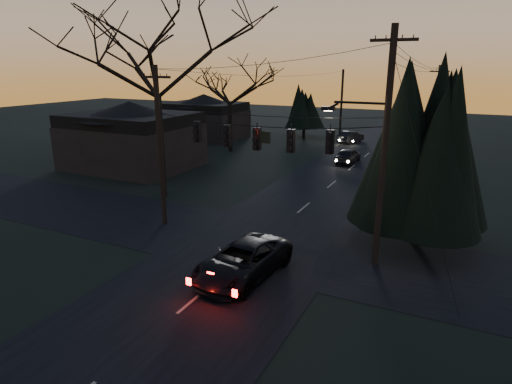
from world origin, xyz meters
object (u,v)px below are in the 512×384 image
at_px(utility_pole_left, 165,224).
at_px(bare_tree_left, 155,54).
at_px(utility_pole_far_r, 430,153).
at_px(utility_pole_far_l, 340,134).
at_px(sedan_oncoming_b, 351,137).
at_px(utility_pole_right, 374,264).
at_px(evergreen_right, 425,144).
at_px(suv_near, 243,261).
at_px(sedan_oncoming_a, 348,156).

bearing_deg(utility_pole_left, bare_tree_left, 128.22).
bearing_deg(utility_pole_far_r, bare_tree_left, -121.65).
height_order(utility_pole_far_l, sedan_oncoming_b, utility_pole_far_l).
distance_m(utility_pole_right, utility_pole_far_l, 37.79).
xyz_separation_m(utility_pole_far_r, sedan_oncoming_b, (-8.70, 2.33, 0.65)).
bearing_deg(sedan_oncoming_b, evergreen_right, 126.13).
xyz_separation_m(utility_pole_far_l, suv_near, (6.80, -39.60, 0.71)).
relative_size(sedan_oncoming_a, sedan_oncoming_b, 1.01).
distance_m(utility_pole_far_l, bare_tree_left, 33.34).
bearing_deg(evergreen_right, sedan_oncoming_b, 110.28).
distance_m(utility_pole_far_r, sedan_oncoming_b, 9.03).
height_order(bare_tree_left, sedan_oncoming_b, bare_tree_left).
bearing_deg(utility_pole_far_r, utility_pole_left, -112.33).
bearing_deg(suv_near, sedan_oncoming_a, 99.39).
xyz_separation_m(utility_pole_right, utility_pole_far_r, (0.00, 28.00, 0.00)).
xyz_separation_m(utility_pole_far_r, suv_near, (-4.70, -31.60, 0.71)).
relative_size(utility_pole_far_r, evergreen_right, 0.97).
height_order(utility_pole_right, sedan_oncoming_b, utility_pole_right).
bearing_deg(bare_tree_left, utility_pole_left, -51.78).
relative_size(utility_pole_far_r, utility_pole_far_l, 1.06).
bearing_deg(sedan_oncoming_b, bare_tree_left, 92.90).
bearing_deg(utility_pole_far_l, utility_pole_far_r, -34.82).
distance_m(bare_tree_left, sedan_oncoming_b, 28.22).
xyz_separation_m(evergreen_right, suv_near, (-5.98, -6.92, -4.25)).
bearing_deg(utility_pole_left, sedan_oncoming_b, 84.72).
bearing_deg(utility_pole_left, sedan_oncoming_a, 75.23).
relative_size(utility_pole_far_l, sedan_oncoming_a, 2.01).
relative_size(bare_tree_left, sedan_oncoming_a, 3.28).
distance_m(utility_pole_far_l, sedan_oncoming_b, 6.36).
bearing_deg(utility_pole_far_l, utility_pole_right, -72.28).
distance_m(utility_pole_left, suv_near, 7.73).
height_order(utility_pole_far_r, sedan_oncoming_b, utility_pole_far_r).
relative_size(utility_pole_right, evergreen_right, 1.15).
relative_size(utility_pole_left, evergreen_right, 0.97).
bearing_deg(utility_pole_left, utility_pole_right, 0.00).
xyz_separation_m(bare_tree_left, evergreen_right, (16.01, -0.79, -4.18)).
bearing_deg(sedan_oncoming_b, utility_pole_left, 100.58).
xyz_separation_m(utility_pole_far_l, bare_tree_left, (-3.23, -31.90, 9.14)).
relative_size(utility_pole_left, sedan_oncoming_b, 2.16).
bearing_deg(sedan_oncoming_a, sedan_oncoming_b, -76.29).
relative_size(utility_pole_right, suv_near, 1.96).
distance_m(utility_pole_left, bare_tree_left, 10.52).
xyz_separation_m(utility_pole_far_l, evergreen_right, (12.78, -32.68, 4.96)).
relative_size(utility_pole_left, sedan_oncoming_a, 2.14).
relative_size(suv_near, sedan_oncoming_a, 1.28).
height_order(utility_pole_far_r, sedan_oncoming_a, utility_pole_far_r).
height_order(suv_near, sedan_oncoming_b, suv_near).
distance_m(utility_pole_right, suv_near, 5.96).
bearing_deg(sedan_oncoming_a, utility_pole_far_r, -126.32).
height_order(evergreen_right, suv_near, evergreen_right).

